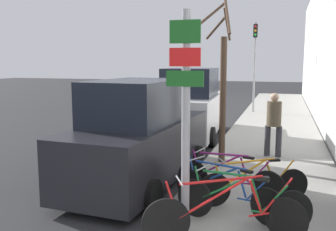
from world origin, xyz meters
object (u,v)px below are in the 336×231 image
signpost (186,117)px  bicycle_3 (254,184)px  street_tree (222,85)px  traffic_light (255,55)px  parked_car_1 (192,106)px  pedestrian_near (274,120)px  bicycle_1 (237,204)px  parked_car_0 (140,138)px  bicycle_4 (229,178)px  bicycle_0 (230,213)px  bicycle_2 (226,191)px

signpost → bicycle_3: 2.24m
street_tree → traffic_light: 10.08m
bicycle_3 → parked_car_1: parked_car_1 is taller
signpost → pedestrian_near: bearing=77.9°
bicycle_1 → parked_car_0: parked_car_0 is taller
bicycle_3 → traffic_light: bearing=-23.1°
traffic_light → bicycle_1: bearing=-86.4°
bicycle_1 → pedestrian_near: size_ratio=1.20×
bicycle_4 → bicycle_3: bearing=-99.3°
bicycle_1 → pedestrian_near: (0.38, 4.71, 0.62)m
street_tree → bicycle_0: bearing=-78.9°
bicycle_1 → traffic_light: bearing=19.7°
signpost → street_tree: 4.22m
bicycle_4 → parked_car_1: bearing=32.1°
signpost → traffic_light: (-0.14, 14.25, 1.12)m
signpost → traffic_light: size_ratio=0.72×
bicycle_3 → traffic_light: size_ratio=0.41×
bicycle_2 → bicycle_3: bicycle_2 is taller
bicycle_2 → bicycle_3: size_ratio=1.07×
parked_car_1 → traffic_light: traffic_light is taller
pedestrian_near → street_tree: bearing=-137.4°
bicycle_3 → bicycle_2: bearing=113.3°
signpost → bicycle_3: size_ratio=1.75×
bicycle_0 → bicycle_4: 1.75m
bicycle_3 → signpost: bearing=121.7°
parked_car_0 → bicycle_4: bearing=-14.8°
pedestrian_near → bicycle_4: bearing=-95.0°
bicycle_3 → street_tree: street_tree is taller
bicycle_4 → traffic_light: traffic_light is taller
pedestrian_near → street_tree: (-1.26, -0.92, 0.97)m
bicycle_3 → bicycle_4: bearing=40.9°
bicycle_0 → pedestrian_near: 5.22m
bicycle_1 → bicycle_2: size_ratio=1.03×
bicycle_2 → pedestrian_near: (0.65, 4.16, 0.63)m
signpost → bicycle_1: signpost is taller
bicycle_1 → bicycle_4: 1.31m
signpost → parked_car_1: bearing=103.0°
signpost → parked_car_1: (-1.80, 7.78, -0.80)m
signpost → bicycle_1: bearing=30.7°
parked_car_0 → traffic_light: 12.13m
bicycle_4 → traffic_light: size_ratio=0.46×
bicycle_0 → bicycle_1: size_ratio=1.11×
bicycle_1 → bicycle_3: bicycle_1 is taller
parked_car_0 → parked_car_1: 5.40m
bicycle_0 → bicycle_4: bicycle_0 is taller
pedestrian_near → traffic_light: size_ratio=0.38×
bicycle_1 → bicycle_0: bearing=-169.1°
bicycle_1 → bicycle_4: bicycle_1 is taller
bicycle_3 → street_tree: (-1.04, 2.71, 1.61)m
signpost → traffic_light: bearing=90.6°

